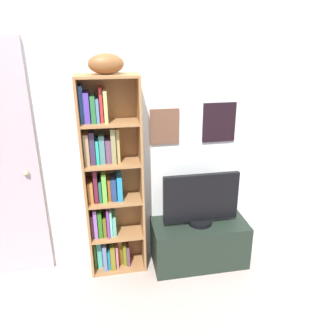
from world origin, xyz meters
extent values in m
cube|color=silver|center=(0.00, 1.13, 1.18)|extent=(4.80, 0.06, 2.37)
cube|color=brown|center=(0.02, 1.09, 1.29)|extent=(0.25, 0.02, 0.31)
cube|color=tan|center=(0.02, 1.09, 1.29)|extent=(0.20, 0.01, 0.26)
cube|color=black|center=(0.51, 1.09, 1.31)|extent=(0.30, 0.02, 0.35)
cube|color=beige|center=(0.51, 1.09, 1.31)|extent=(0.25, 0.01, 0.30)
cube|color=#98693E|center=(-0.68, 0.97, 0.87)|extent=(0.02, 0.26, 1.75)
cube|color=#98693E|center=(-0.21, 0.97, 0.87)|extent=(0.02, 0.26, 1.75)
cube|color=#98693E|center=(-0.45, 1.10, 0.87)|extent=(0.49, 0.01, 1.75)
cube|color=#98693E|center=(-0.45, 0.97, 0.01)|extent=(0.45, 0.25, 0.02)
cube|color=#98693E|center=(-0.45, 0.97, 0.35)|extent=(0.45, 0.25, 0.02)
cube|color=#98693E|center=(-0.45, 0.97, 0.69)|extent=(0.45, 0.25, 0.02)
cube|color=#98693E|center=(-0.45, 0.97, 1.04)|extent=(0.45, 0.25, 0.02)
cube|color=#98693E|center=(-0.45, 0.97, 1.38)|extent=(0.45, 0.25, 0.02)
cube|color=#98693E|center=(-0.45, 0.97, 1.74)|extent=(0.45, 0.25, 0.02)
cube|color=#3E6C2A|center=(-0.66, 1.01, 0.14)|extent=(0.02, 0.16, 0.25)
cube|color=#47B19A|center=(-0.62, 1.01, 0.16)|extent=(0.04, 0.15, 0.29)
cube|color=slate|center=(-0.57, 0.98, 0.14)|extent=(0.04, 0.21, 0.25)
cube|color=#1B6E8F|center=(-0.54, 0.99, 0.11)|extent=(0.02, 0.20, 0.18)
cube|color=olive|center=(-0.50, 0.98, 0.13)|extent=(0.04, 0.21, 0.22)
cube|color=#CB6474|center=(-0.46, 0.99, 0.13)|extent=(0.02, 0.20, 0.22)
cube|color=brown|center=(-0.43, 1.02, 0.16)|extent=(0.04, 0.14, 0.29)
cube|color=#5F7213|center=(-0.39, 1.01, 0.13)|extent=(0.03, 0.16, 0.22)
cube|color=#59324F|center=(-0.36, 1.00, 0.12)|extent=(0.03, 0.18, 0.19)
cube|color=brown|center=(-0.66, 1.00, 0.47)|extent=(0.02, 0.18, 0.22)
cube|color=#8F59B8|center=(-0.63, 0.99, 0.50)|extent=(0.03, 0.20, 0.27)
cube|color=#266E1A|center=(-0.59, 0.99, 0.49)|extent=(0.03, 0.19, 0.25)
cube|color=brown|center=(-0.55, 1.00, 0.45)|extent=(0.03, 0.19, 0.18)
cube|color=#73318E|center=(-0.52, 0.99, 0.50)|extent=(0.02, 0.21, 0.27)
cube|color=#72BAA4|center=(-0.50, 0.99, 0.49)|extent=(0.02, 0.19, 0.25)
cube|color=#4FA38F|center=(-0.47, 1.00, 0.45)|extent=(0.03, 0.19, 0.18)
cube|color=#AC692E|center=(-0.64, 1.00, 0.80)|extent=(0.04, 0.19, 0.18)
cube|color=#57172B|center=(-0.60, 1.00, 0.85)|extent=(0.03, 0.19, 0.29)
cube|color=#1F604A|center=(-0.57, 1.00, 0.79)|extent=(0.02, 0.19, 0.18)
cube|color=#61B13B|center=(-0.53, 0.99, 0.83)|extent=(0.04, 0.19, 0.26)
cube|color=#984F1C|center=(-0.49, 1.01, 0.80)|extent=(0.03, 0.17, 0.19)
cube|color=navy|center=(-0.45, 1.00, 0.80)|extent=(0.04, 0.18, 0.20)
cube|color=#1E84C1|center=(-0.40, 0.99, 0.81)|extent=(0.04, 0.19, 0.22)
cube|color=#A2825D|center=(-0.65, 1.00, 1.17)|extent=(0.04, 0.19, 0.26)
cube|color=#36294C|center=(-0.60, 1.00, 1.18)|extent=(0.04, 0.18, 0.27)
cube|color=#21B095|center=(-0.56, 1.00, 1.14)|extent=(0.02, 0.18, 0.20)
cube|color=teal|center=(-0.52, 1.01, 1.16)|extent=(0.04, 0.17, 0.24)
cube|color=#643F63|center=(-0.47, 1.01, 1.14)|extent=(0.04, 0.17, 0.20)
cube|color=#8B8454|center=(-0.43, 0.99, 1.19)|extent=(0.04, 0.20, 0.29)
cube|color=tan|center=(-0.40, 1.01, 1.19)|extent=(0.03, 0.16, 0.28)
cube|color=#2F5EA9|center=(-0.65, 1.01, 1.53)|extent=(0.03, 0.16, 0.28)
cube|color=#5138AB|center=(-0.61, 1.00, 1.51)|extent=(0.04, 0.18, 0.24)
cube|color=#286838|center=(-0.57, 0.99, 1.49)|extent=(0.04, 0.19, 0.21)
cube|color=#4E75A4|center=(-0.54, 1.00, 1.48)|extent=(0.02, 0.19, 0.19)
cube|color=red|center=(-0.51, 1.01, 1.52)|extent=(0.02, 0.16, 0.27)
cube|color=tan|center=(-0.47, 0.99, 1.51)|extent=(0.03, 0.20, 0.25)
ellipsoid|color=brown|center=(-0.45, 0.97, 1.83)|extent=(0.28, 0.17, 0.15)
cube|color=black|center=(0.31, 0.89, 0.21)|extent=(0.87, 0.42, 0.42)
cube|color=black|center=(0.31, 0.69, 0.21)|extent=(0.78, 0.01, 0.27)
cylinder|color=black|center=(0.31, 0.89, 0.44)|extent=(0.22, 0.22, 0.04)
cube|color=black|center=(0.31, 0.89, 0.68)|extent=(0.68, 0.04, 0.45)
cube|color=#20304B|center=(0.31, 0.88, 0.68)|extent=(0.64, 0.01, 0.41)
sphere|color=tan|center=(-1.15, 1.03, 0.97)|extent=(0.04, 0.04, 0.04)
camera|label=1|loc=(-0.49, -1.65, 2.01)|focal=35.50mm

